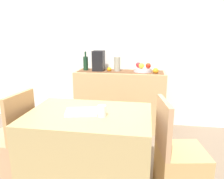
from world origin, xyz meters
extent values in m
cube|color=#7A6753|center=(0.00, 0.00, -0.01)|extent=(6.40, 6.40, 0.02)
cube|color=silver|center=(0.00, 1.18, 1.35)|extent=(6.40, 0.06, 2.70)
cube|color=tan|center=(0.03, 0.92, 0.44)|extent=(1.32, 0.42, 0.88)
cube|color=brown|center=(0.03, 0.92, 0.89)|extent=(1.24, 0.32, 0.01)
cylinder|color=silver|center=(0.35, 0.92, 0.92)|extent=(0.26, 0.26, 0.06)
sphere|color=#8AB03F|center=(0.42, 0.96, 0.98)|extent=(0.07, 0.07, 0.07)
sphere|color=red|center=(0.29, 0.94, 0.98)|extent=(0.08, 0.08, 0.08)
sphere|color=gold|center=(0.33, 0.86, 0.98)|extent=(0.08, 0.08, 0.08)
sphere|color=red|center=(0.43, 0.89, 0.98)|extent=(0.07, 0.07, 0.07)
cylinder|color=#173721|center=(-0.49, 0.92, 0.99)|extent=(0.07, 0.07, 0.21)
cylinder|color=#173721|center=(-0.49, 0.92, 1.13)|extent=(0.03, 0.03, 0.07)
cube|color=black|center=(-0.30, 0.92, 1.03)|extent=(0.16, 0.18, 0.30)
cylinder|color=#9D9B88|center=(-0.02, 0.92, 0.99)|extent=(0.09, 0.09, 0.21)
sphere|color=orange|center=(0.53, 0.83, 0.92)|extent=(0.08, 0.08, 0.08)
sphere|color=orange|center=(-0.13, 0.89, 0.92)|extent=(0.07, 0.07, 0.07)
cube|color=tan|center=(-0.09, -0.45, 0.37)|extent=(1.10, 0.77, 0.74)
cube|color=white|center=(-0.15, -0.45, 0.75)|extent=(0.32, 0.27, 0.02)
cylinder|color=silver|center=(0.05, -0.51, 0.79)|extent=(0.07, 0.07, 0.10)
cube|color=tan|center=(-0.92, -0.45, 0.23)|extent=(0.45, 0.45, 0.45)
cube|color=tan|center=(-0.74, -0.47, 0.68)|extent=(0.09, 0.40, 0.45)
cube|color=tan|center=(0.75, -0.45, 0.23)|extent=(0.46, 0.46, 0.45)
cube|color=tan|center=(0.57, -0.48, 0.68)|extent=(0.11, 0.40, 0.45)
camera|label=1|loc=(0.41, -2.24, 1.44)|focal=35.29mm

